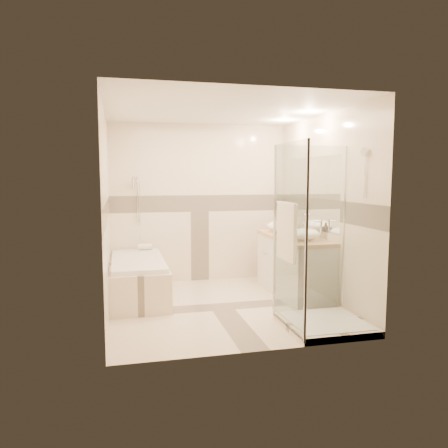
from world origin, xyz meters
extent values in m
cube|color=beige|center=(0.00, 0.00, -0.01)|extent=(2.80, 3.00, 0.01)
cube|color=white|center=(0.00, 0.00, 2.50)|extent=(2.80, 3.00, 0.01)
cube|color=beige|center=(0.00, 1.50, 1.25)|extent=(2.80, 0.01, 2.50)
cube|color=beige|center=(0.00, -1.50, 1.25)|extent=(2.80, 0.01, 2.50)
cube|color=beige|center=(-1.40, 0.00, 1.25)|extent=(0.01, 3.00, 2.50)
cube|color=beige|center=(1.40, 0.00, 1.25)|extent=(0.01, 3.00, 2.50)
cube|color=white|center=(1.39, 0.30, 1.45)|extent=(0.01, 1.60, 1.00)
cylinder|color=silver|center=(-0.97, 1.47, 1.35)|extent=(0.02, 0.02, 0.70)
cube|color=beige|center=(-1.02, 0.65, 0.25)|extent=(0.75, 1.70, 0.50)
cube|color=white|center=(-1.02, 0.65, 0.53)|extent=(0.69, 1.60, 0.06)
ellipsoid|color=white|center=(-1.02, 0.65, 0.48)|extent=(0.56, 1.40, 0.16)
cube|color=silver|center=(1.12, 0.30, 0.40)|extent=(0.55, 1.60, 0.80)
cylinder|color=silver|center=(0.83, -0.10, 0.55)|extent=(0.01, 0.24, 0.01)
cylinder|color=silver|center=(0.83, 0.70, 0.55)|extent=(0.01, 0.24, 0.01)
cube|color=tan|center=(1.12, 0.30, 0.83)|extent=(0.57, 1.62, 0.05)
cube|color=beige|center=(0.95, -1.05, 0.04)|extent=(0.90, 0.90, 0.08)
cube|color=white|center=(0.95, -1.05, 0.09)|extent=(0.80, 0.80, 0.01)
cube|color=white|center=(0.51, -1.05, 1.04)|extent=(0.01, 0.90, 2.00)
cube|color=white|center=(0.95, -0.61, 1.04)|extent=(0.90, 0.01, 2.00)
cylinder|color=silver|center=(0.50, -1.50, 1.04)|extent=(0.03, 0.03, 2.00)
cylinder|color=silver|center=(0.50, -0.60, 1.04)|extent=(0.03, 0.03, 2.00)
cylinder|color=silver|center=(1.40, -0.60, 1.04)|extent=(0.03, 0.03, 2.00)
cylinder|color=silver|center=(1.36, -1.05, 1.95)|extent=(0.03, 0.10, 0.10)
cylinder|color=silver|center=(0.47, -1.05, 1.40)|extent=(0.02, 0.60, 0.02)
cube|color=white|center=(0.47, -1.05, 1.10)|extent=(0.04, 0.48, 0.62)
ellipsoid|color=white|center=(1.10, 0.72, 0.94)|extent=(0.45, 0.45, 0.18)
ellipsoid|color=white|center=(1.10, -0.11, 0.93)|extent=(0.39, 0.39, 0.16)
cylinder|color=silver|center=(1.33, 0.72, 0.99)|extent=(0.03, 0.03, 0.28)
cylinder|color=silver|center=(1.28, 0.72, 1.11)|extent=(0.10, 0.02, 0.02)
cylinder|color=silver|center=(1.33, -0.11, 0.98)|extent=(0.03, 0.03, 0.26)
cylinder|color=silver|center=(1.28, -0.11, 1.09)|extent=(0.09, 0.02, 0.02)
imported|color=black|center=(1.10, 0.33, 0.93)|extent=(0.08, 0.08, 0.15)
imported|color=black|center=(1.10, 0.43, 0.93)|extent=(0.14, 0.14, 0.16)
cube|color=white|center=(1.10, 1.02, 0.89)|extent=(0.20, 0.29, 0.09)
cylinder|color=white|center=(-0.89, 1.35, 0.61)|extent=(0.21, 0.09, 0.09)
camera|label=1|loc=(-1.25, -5.36, 1.68)|focal=35.00mm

